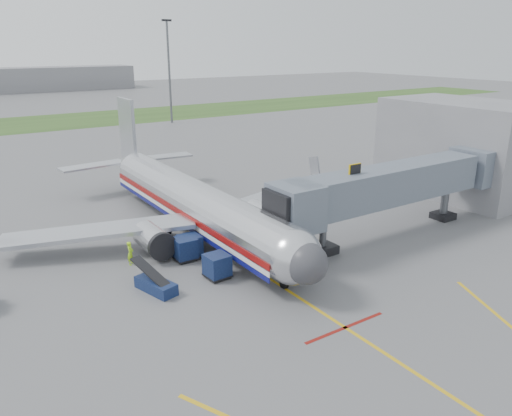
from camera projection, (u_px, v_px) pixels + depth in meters
ground at (302, 300)px, 32.33m from camera, size 400.00×400.00×0.00m
grass_strip at (31, 124)px, 103.50m from camera, size 300.00×25.00×0.01m
apron_markings at (390, 356)px, 26.48m from camera, size 21.52×50.00×0.01m
airliner at (194, 202)px, 43.56m from camera, size 32.10×35.67×10.25m
jet_bridge at (387, 186)px, 41.64m from camera, size 25.30×4.00×6.90m
terminal at (461, 148)px, 54.44m from camera, size 10.00×16.00×10.00m
light_mast_right at (169, 70)px, 101.40m from camera, size 2.00×0.44×20.40m
baggage_cart_a at (217, 266)px, 35.12m from camera, size 1.71×1.71×1.75m
baggage_cart_b at (185, 249)px, 38.05m from camera, size 1.69×1.69×1.77m
baggage_cart_c at (190, 246)px, 38.52m from camera, size 1.67×1.67×1.77m
belt_loader at (156, 285)px, 33.35m from camera, size 2.03×3.96×1.87m
ground_power_cart at (300, 235)px, 41.68m from camera, size 1.51×1.02×1.19m
ramp_worker at (130, 253)px, 37.27m from camera, size 0.74×0.79×1.82m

